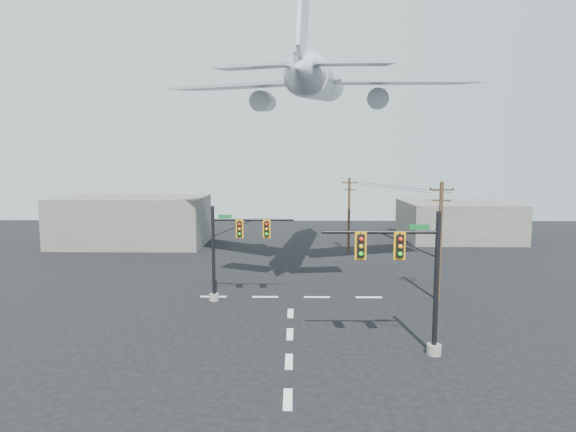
{
  "coord_description": "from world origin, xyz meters",
  "views": [
    {
      "loc": [
        0.31,
        -24.07,
        10.42
      ],
      "look_at": [
        -0.12,
        5.0,
        7.09
      ],
      "focal_mm": 30.0,
      "sensor_mm": 36.0,
      "label": 1
    }
  ],
  "objects_px": {
    "signal_mast_far": "(230,251)",
    "utility_pole_b": "(349,214)",
    "signal_mast_near": "(412,280)",
    "airliner": "(320,82)",
    "utility_pole_a": "(440,239)"
  },
  "relations": [
    {
      "from": "signal_mast_near",
      "to": "signal_mast_far",
      "type": "distance_m",
      "value": 14.86
    },
    {
      "from": "signal_mast_near",
      "to": "airliner",
      "type": "bearing_deg",
      "value": 101.98
    },
    {
      "from": "signal_mast_far",
      "to": "utility_pole_b",
      "type": "relative_size",
      "value": 0.83
    },
    {
      "from": "signal_mast_far",
      "to": "utility_pole_a",
      "type": "xyz_separation_m",
      "value": [
        15.55,
        0.37,
        0.87
      ]
    },
    {
      "from": "utility_pole_b",
      "to": "airliner",
      "type": "height_order",
      "value": "airliner"
    },
    {
      "from": "signal_mast_near",
      "to": "utility_pole_a",
      "type": "xyz_separation_m",
      "value": [
        4.51,
        10.3,
        0.53
      ]
    },
    {
      "from": "signal_mast_near",
      "to": "signal_mast_far",
      "type": "bearing_deg",
      "value": 138.03
    },
    {
      "from": "utility_pole_a",
      "to": "airliner",
      "type": "bearing_deg",
      "value": 142.3
    },
    {
      "from": "utility_pole_b",
      "to": "airliner",
      "type": "distance_m",
      "value": 16.99
    },
    {
      "from": "signal_mast_far",
      "to": "airliner",
      "type": "relative_size",
      "value": 0.24
    },
    {
      "from": "signal_mast_far",
      "to": "utility_pole_a",
      "type": "relative_size",
      "value": 0.8
    },
    {
      "from": "signal_mast_near",
      "to": "airliner",
      "type": "relative_size",
      "value": 0.26
    },
    {
      "from": "signal_mast_far",
      "to": "signal_mast_near",
      "type": "bearing_deg",
      "value": -41.97
    },
    {
      "from": "signal_mast_near",
      "to": "airliner",
      "type": "distance_m",
      "value": 23.62
    },
    {
      "from": "signal_mast_near",
      "to": "airliner",
      "type": "height_order",
      "value": "airliner"
    }
  ]
}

